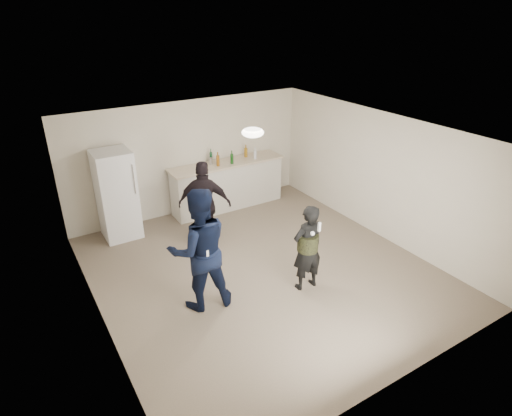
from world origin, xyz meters
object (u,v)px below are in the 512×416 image
woman (307,248)px  spectator (205,204)px  man (199,250)px  shaker (211,161)px  counter (228,186)px  fridge (117,195)px

woman → spectator: spectator is taller
man → shaker: bearing=-108.5°
counter → man: bearing=-124.8°
man → woman: 1.75m
shaker → woman: woman is taller
fridge → shaker: 2.18m
shaker → spectator: (-0.82, -1.38, -0.32)m
shaker → woman: bearing=-90.7°
counter → fridge: 2.54m
woman → counter: bearing=-94.5°
shaker → woman: size_ratio=0.11×
man → spectator: man is taller
counter → woman: (-0.39, -3.47, 0.23)m
shaker → man: (-1.70, -3.05, -0.19)m
man → spectator: size_ratio=1.15×
man → woman: (1.66, -0.50, -0.24)m
woman → fridge: bearing=-56.1°
man → spectator: bearing=-107.1°
shaker → man: man is taller
woman → spectator: 2.31m
fridge → shaker: bearing=4.2°
fridge → woman: size_ratio=1.20×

